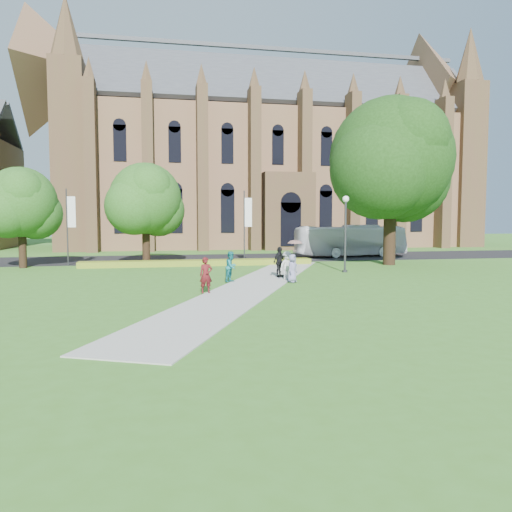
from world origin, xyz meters
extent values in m
plane|color=#3D7122|center=(0.00, 0.00, 0.00)|extent=(160.00, 160.00, 0.00)
cube|color=black|center=(0.00, 20.00, 0.01)|extent=(160.00, 10.00, 0.02)
cube|color=#B2B2A8|center=(0.00, 1.00, 0.02)|extent=(15.58, 28.54, 0.04)
cube|color=gold|center=(-2.00, 13.20, 0.23)|extent=(18.00, 1.40, 0.45)
cube|color=brown|center=(10.00, 40.00, 8.50)|extent=(52.00, 16.00, 17.00)
cube|color=#513526|center=(-14.50, 33.00, 10.50)|extent=(3.50, 3.50, 21.00)
cone|color=#513526|center=(-14.50, 33.00, 24.50)|extent=(3.60, 3.60, 7.00)
cube|color=#513526|center=(34.50, 33.00, 10.50)|extent=(3.50, 3.50, 21.00)
cone|color=#513526|center=(34.50, 33.00, 24.50)|extent=(3.60, 3.60, 7.00)
cube|color=#513526|center=(10.00, 31.00, 4.50)|extent=(6.00, 2.50, 9.00)
cylinder|color=#38383D|center=(7.50, 6.50, 2.40)|extent=(0.14, 0.14, 4.80)
sphere|color=white|center=(7.50, 6.50, 5.02)|extent=(0.44, 0.44, 0.44)
cylinder|color=#38383D|center=(7.50, 6.50, 0.07)|extent=(0.36, 0.36, 0.15)
cylinder|color=#332114|center=(13.00, 11.00, 3.30)|extent=(0.96, 0.96, 6.60)
sphere|color=black|center=(13.00, 11.00, 8.40)|extent=(9.60, 9.60, 9.60)
cylinder|color=#332114|center=(-15.00, 14.00, 1.93)|extent=(0.56, 0.56, 3.85)
sphere|color=#264C16|center=(-15.00, 14.00, 4.90)|extent=(5.20, 5.20, 5.20)
cylinder|color=#332114|center=(-6.00, 14.50, 2.06)|extent=(0.60, 0.60, 4.12)
sphere|color=#264C16|center=(-6.00, 14.50, 5.25)|extent=(5.60, 5.60, 5.60)
cylinder|color=#38383D|center=(2.00, 15.20, 3.00)|extent=(0.10, 0.10, 6.00)
cube|color=white|center=(2.35, 15.20, 4.20)|extent=(0.60, 0.02, 2.40)
cylinder|color=#38383D|center=(-12.00, 15.20, 3.00)|extent=(0.10, 0.10, 6.00)
cube|color=white|center=(-11.65, 15.20, 4.20)|extent=(0.60, 0.02, 2.40)
imported|color=silver|center=(13.16, 19.44, 1.54)|extent=(11.13, 3.60, 3.04)
imported|color=#521215|center=(-2.84, -1.40, 0.92)|extent=(0.69, 0.50, 1.77)
imported|color=#166A6E|center=(-0.99, 2.55, 0.92)|extent=(1.07, 1.09, 1.77)
imported|color=silver|center=(2.47, 3.05, 0.89)|extent=(1.26, 1.06, 1.69)
imported|color=black|center=(2.30, 4.30, 0.99)|extent=(1.14, 1.09, 1.90)
imported|color=slate|center=(2.44, 1.79, 0.84)|extent=(0.90, 0.93, 1.61)
imported|color=#D898AA|center=(2.62, 1.89, 2.02)|extent=(1.04, 1.04, 0.74)
camera|label=1|loc=(-5.22, -25.77, 3.72)|focal=35.00mm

